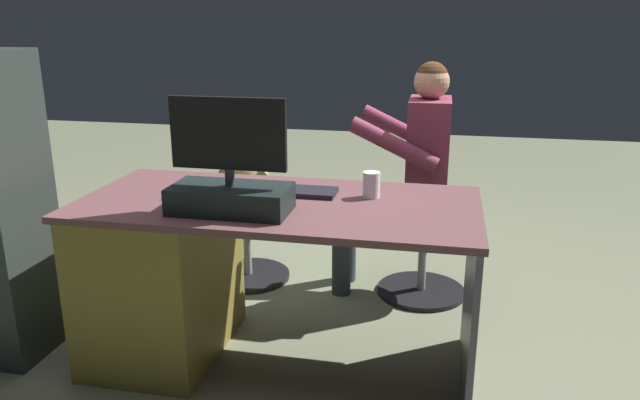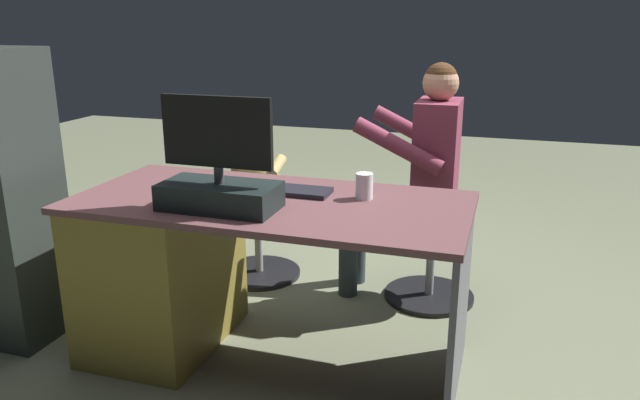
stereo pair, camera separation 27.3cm
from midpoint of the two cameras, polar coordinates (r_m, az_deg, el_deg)
name	(u,v)px [view 2 (the right image)]	position (r m, az deg, el deg)	size (l,w,h in m)	color
ground_plane	(302,320)	(3.00, 0.92, -11.17)	(10.00, 10.00, 0.00)	#686E54
desk	(183,264)	(2.68, -9.84, -5.96)	(1.57, 0.74, 0.71)	brown
monitor	(219,181)	(2.28, -6.04, 1.75)	(0.44, 0.22, 0.42)	black
keyboard	(279,189)	(2.51, -0.72, 0.95)	(0.42, 0.14, 0.02)	black
computer_mouse	(214,182)	(2.61, -6.95, 1.63)	(0.06, 0.10, 0.04)	#202C2A
cup	(364,186)	(2.42, 7.39, 1.25)	(0.07, 0.07, 0.10)	white
tv_remote	(177,189)	(2.55, -10.32, 0.94)	(0.04, 0.15, 0.02)	black
office_chair_teddy	(258,228)	(3.38, -3.52, -2.65)	(0.46, 0.46, 0.48)	black
teddy_bear	(257,163)	(3.29, -3.55, 3.44)	(0.27, 0.27, 0.38)	tan
visitor_chair	(431,248)	(3.18, 12.80, -4.46)	(0.46, 0.46, 0.48)	black
person	(416,166)	(3.06, 11.48, 3.07)	(0.56, 0.47, 1.20)	brown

